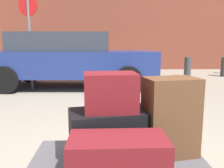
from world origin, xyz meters
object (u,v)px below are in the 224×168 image
at_px(bollard_kerb_mid, 224,67).
at_px(no_parking_sign, 29,32).
at_px(duffel_bag_maroon_rear_right, 118,162).
at_px(duffel_bag_black_front_right, 110,133).
at_px(duffel_bag_maroon_topmost_pile, 110,92).
at_px(suitcase_brown_center, 170,117).
at_px(bollard_kerb_near, 188,67).
at_px(parked_car, 70,59).

bearing_deg(bollard_kerb_mid, no_parking_sign, -160.64).
distance_m(duffel_bag_maroon_rear_right, no_parking_sign, 5.25).
distance_m(duffel_bag_black_front_right, no_parking_sign, 4.90).
distance_m(bollard_kerb_mid, no_parking_sign, 6.55).
xyz_separation_m(duffel_bag_maroon_topmost_pile, no_parking_sign, (-1.86, 4.43, 0.62)).
relative_size(suitcase_brown_center, bollard_kerb_mid, 0.84).
xyz_separation_m(suitcase_brown_center, duffel_bag_maroon_topmost_pile, (-0.43, -0.01, 0.19)).
xyz_separation_m(duffel_bag_maroon_topmost_pile, bollard_kerb_mid, (4.23, 6.58, -0.47)).
bearing_deg(duffel_bag_black_front_right, bollard_kerb_mid, 45.46).
distance_m(duffel_bag_maroon_topmost_pile, bollard_kerb_mid, 7.83).
xyz_separation_m(duffel_bag_maroon_rear_right, bollard_kerb_near, (2.89, 6.95, -0.15)).
bearing_deg(bollard_kerb_near, duffel_bag_maroon_topmost_pile, -113.96).
height_order(duffel_bag_black_front_right, bollard_kerb_mid, bollard_kerb_mid).
distance_m(duffel_bag_black_front_right, bollard_kerb_near, 7.20).
bearing_deg(duffel_bag_black_front_right, suitcase_brown_center, -10.67).
height_order(bollard_kerb_near, bollard_kerb_mid, same).
bearing_deg(bollard_kerb_mid, duffel_bag_black_front_right, -122.77).
bearing_deg(duffel_bag_maroon_topmost_pile, bollard_kerb_mid, 52.86).
relative_size(duffel_bag_black_front_right, duffel_bag_maroon_rear_right, 1.03).
relative_size(suitcase_brown_center, no_parking_sign, 0.25).
height_order(suitcase_brown_center, no_parking_sign, no_parking_sign).
bearing_deg(bollard_kerb_near, duffel_bag_maroon_rear_right, -112.58).
xyz_separation_m(suitcase_brown_center, bollard_kerb_mid, (3.80, 6.57, -0.28)).
relative_size(parked_car, bollard_kerb_near, 6.43).
bearing_deg(duffel_bag_black_front_right, duffel_bag_maroon_rear_right, -97.25).
relative_size(duffel_bag_maroon_rear_right, bollard_kerb_near, 0.82).
bearing_deg(bollard_kerb_near, suitcase_brown_center, -110.74).
xyz_separation_m(duffel_bag_maroon_rear_right, duffel_bag_maroon_topmost_pile, (-0.03, 0.38, 0.33)).
relative_size(duffel_bag_black_front_right, duffel_bag_maroon_topmost_pile, 1.58).
height_order(duffel_bag_black_front_right, duffel_bag_maroon_rear_right, duffel_bag_black_front_right).
bearing_deg(parked_car, duffel_bag_maroon_rear_right, -79.46).
height_order(duffel_bag_maroon_rear_right, bollard_kerb_near, bollard_kerb_near).
bearing_deg(no_parking_sign, duffel_bag_black_front_right, -67.28).
height_order(duffel_bag_black_front_right, duffel_bag_maroon_topmost_pile, duffel_bag_maroon_topmost_pile).
bearing_deg(bollard_kerb_near, bollard_kerb_mid, 0.00).
distance_m(parked_car, bollard_kerb_near, 4.29).
distance_m(duffel_bag_maroon_rear_right, parked_car, 5.17).
distance_m(suitcase_brown_center, parked_car, 4.88).
xyz_separation_m(duffel_bag_maroon_rear_right, no_parking_sign, (-1.89, 4.81, 0.94)).
height_order(duffel_bag_maroon_topmost_pile, bollard_kerb_mid, duffel_bag_maroon_topmost_pile).
bearing_deg(suitcase_brown_center, parked_car, 95.39).
xyz_separation_m(duffel_bag_black_front_right, duffel_bag_maroon_topmost_pile, (0.00, 0.00, 0.30)).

